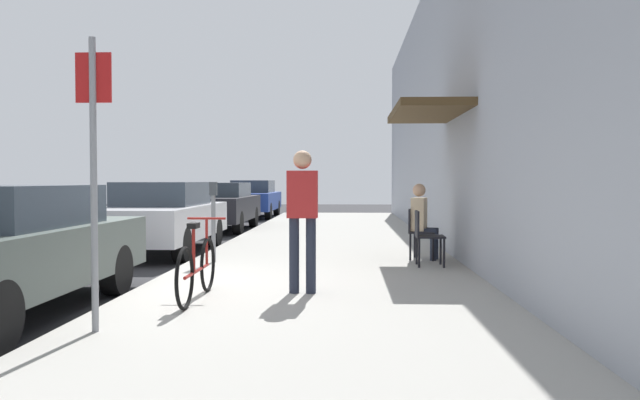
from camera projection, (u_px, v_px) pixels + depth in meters
ground_plane at (137, 297)px, 7.66m from camera, size 60.00×60.00×0.00m
sidewalk_slab at (322, 270)px, 9.56m from camera, size 4.50×32.00×0.12m
building_facade at (478, 78)px, 9.36m from camera, size 1.40×32.00×6.08m
parked_car_1 at (161, 216)px, 12.30m from camera, size 1.80×4.40×1.43m
parked_car_2 at (220, 205)px, 17.91m from camera, size 1.80×4.40×1.40m
parked_car_3 at (253, 198)px, 24.29m from camera, size 1.80×4.40×1.47m
parking_meter at (213, 216)px, 9.99m from camera, size 0.12×0.10×1.32m
street_sign at (94, 161)px, 5.39m from camera, size 0.32×0.06×2.60m
bicycle_0 at (197, 268)px, 6.85m from camera, size 0.46×1.71×0.90m
cafe_chair_0 at (425, 234)px, 9.57m from camera, size 0.45×0.45×0.87m
cafe_chair_1 at (419, 230)px, 10.41m from camera, size 0.55×0.55×0.87m
seated_patron_1 at (422, 219)px, 10.38m from camera, size 0.50×0.46×1.29m
pedestrian_standing at (302, 209)px, 7.26m from camera, size 0.36×0.22×1.70m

